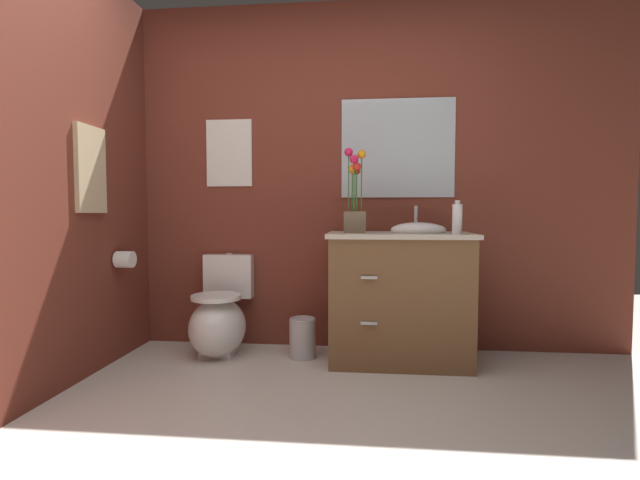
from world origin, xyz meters
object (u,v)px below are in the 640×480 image
vanity_cabinet (399,296)px  wall_mirror (398,148)px  soap_bottle (457,218)px  hanging_towel (91,170)px  flower_vase (355,205)px  wall_poster (229,153)px  toilet (220,320)px  trash_bin (303,338)px  toilet_paper_roll (125,259)px

vanity_cabinet → wall_mirror: size_ratio=1.30×
soap_bottle → hanging_towel: bearing=-172.2°
vanity_cabinet → soap_bottle: (0.34, -0.13, 0.51)m
flower_vase → wall_poster: bearing=159.4°
vanity_cabinet → toilet: bearing=178.8°
trash_bin → wall_mirror: wall_mirror is taller
toilet → toilet_paper_roll: toilet_paper_roll is taller
wall_poster → wall_mirror: bearing=0.0°
toilet → wall_mirror: (1.24, 0.27, 1.21)m
vanity_cabinet → flower_vase: 0.67m
wall_poster → wall_mirror: wall_mirror is taller
flower_vase → soap_bottle: flower_vase is taller
vanity_cabinet → wall_poster: size_ratio=2.11×
toilet → trash_bin: toilet is taller
flower_vase → soap_bottle: size_ratio=2.65×
soap_bottle → wall_poster: size_ratio=0.42×
hanging_towel → soap_bottle: bearing=7.8°
wall_poster → hanging_towel: (-0.63, -0.73, -0.18)m
soap_bottle → trash_bin: (-0.99, 0.14, -0.82)m
hanging_towel → flower_vase: bearing=13.5°
toilet_paper_roll → hanging_towel: bearing=-101.7°
soap_bottle → toilet_paper_roll: (-2.16, -0.04, -0.27)m
soap_bottle → flower_vase: bearing=173.3°
toilet → flower_vase: size_ratio=1.25×
wall_poster → wall_mirror: (1.24, 0.00, 0.02)m
toilet → hanging_towel: size_ratio=1.33×
flower_vase → toilet_paper_roll: bearing=-175.9°
flower_vase → wall_poster: (-0.94, 0.35, 0.39)m
vanity_cabinet → wall_mirror: wall_mirror is taller
hanging_towel → toilet_paper_roll: size_ratio=4.73×
toilet → toilet_paper_roll: (-0.58, -0.20, 0.44)m
soap_bottle → wall_poster: bearing=164.8°
wall_poster → hanging_towel: 0.98m
toilet_paper_roll → flower_vase: bearing=4.1°
toilet_paper_roll → vanity_cabinet: bearing=5.3°
flower_vase → wall_mirror: wall_mirror is taller
wall_mirror → hanging_towel: (-1.87, -0.73, -0.20)m
toilet → trash_bin: bearing=-1.8°
flower_vase → hanging_towel: hanging_towel is taller
wall_poster → toilet_paper_roll: size_ratio=4.46×
soap_bottle → hanging_towel: hanging_towel is taller
wall_mirror → trash_bin: bearing=-156.2°
wall_mirror → toilet_paper_roll: (-1.81, -0.46, -0.77)m
toilet → wall_mirror: size_ratio=0.86×
hanging_towel → trash_bin: bearing=20.0°
wall_mirror → toilet_paper_roll: wall_mirror is taller
soap_bottle → wall_poster: (-1.58, 0.43, 0.48)m
wall_poster → trash_bin: bearing=-25.9°
trash_bin → wall_mirror: bearing=23.8°
vanity_cabinet → flower_vase: bearing=-168.5°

